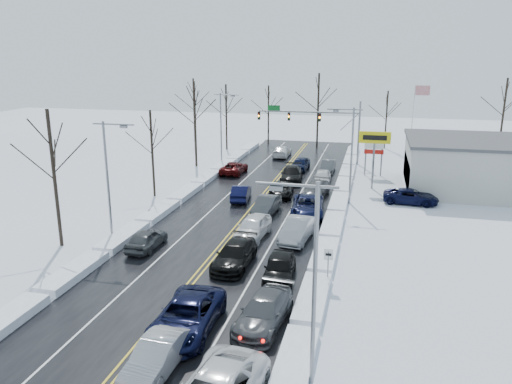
% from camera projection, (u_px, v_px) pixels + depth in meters
% --- Properties ---
extents(ground, '(160.00, 160.00, 0.00)m').
position_uv_depth(ground, '(234.00, 231.00, 39.81)').
color(ground, silver).
rests_on(ground, ground).
extents(road_surface, '(14.00, 84.00, 0.01)m').
position_uv_depth(road_surface, '(241.00, 223.00, 41.68)').
color(road_surface, black).
rests_on(road_surface, ground).
extents(snow_bank_left, '(1.59, 72.00, 0.53)m').
position_uv_depth(snow_bank_left, '(156.00, 216.00, 43.39)').
color(snow_bank_left, white).
rests_on(snow_bank_left, ground).
extents(snow_bank_right, '(1.59, 72.00, 0.53)m').
position_uv_depth(snow_bank_right, '(332.00, 230.00, 39.98)').
color(snow_bank_right, white).
rests_on(snow_bank_right, ground).
extents(traffic_signal_mast, '(13.28, 0.39, 8.00)m').
position_uv_depth(traffic_signal_mast, '(319.00, 120.00, 63.83)').
color(traffic_signal_mast, slate).
rests_on(traffic_signal_mast, ground).
extents(tires_plus_sign, '(3.20, 0.34, 6.00)m').
position_uv_depth(tires_plus_sign, '(375.00, 141.00, 51.12)').
color(tires_plus_sign, slate).
rests_on(tires_plus_sign, ground).
extents(used_vehicles_sign, '(2.20, 0.22, 4.65)m').
position_uv_depth(used_vehicles_sign, '(374.00, 147.00, 57.20)').
color(used_vehicles_sign, slate).
rests_on(used_vehicles_sign, ground).
extents(speed_limit_sign, '(0.55, 0.09, 2.35)m').
position_uv_depth(speed_limit_sign, '(328.00, 260.00, 30.04)').
color(speed_limit_sign, slate).
rests_on(speed_limit_sign, ground).
extents(flagpole, '(1.87, 1.20, 10.00)m').
position_uv_depth(flagpole, '(414.00, 118.00, 62.96)').
color(flagpole, silver).
rests_on(flagpole, ground).
extents(dealership_building, '(20.40, 12.40, 5.30)m').
position_uv_depth(dealership_building, '(509.00, 166.00, 50.60)').
color(dealership_building, '#A9A9A4').
rests_on(dealership_building, ground).
extents(streetlight_se, '(3.20, 0.25, 9.00)m').
position_uv_depth(streetlight_se, '(310.00, 272.00, 19.66)').
color(streetlight_se, slate).
rests_on(streetlight_se, ground).
extents(streetlight_ne, '(3.20, 0.25, 9.00)m').
position_uv_depth(streetlight_ne, '(350.00, 148.00, 45.91)').
color(streetlight_ne, slate).
rests_on(streetlight_ne, ground).
extents(streetlight_sw, '(3.20, 0.25, 9.00)m').
position_uv_depth(streetlight_sw, '(109.00, 172.00, 36.51)').
color(streetlight_sw, slate).
rests_on(streetlight_sw, ground).
extents(streetlight_nw, '(3.20, 0.25, 9.00)m').
position_uv_depth(streetlight_nw, '(222.00, 123.00, 62.76)').
color(streetlight_nw, slate).
rests_on(streetlight_nw, ground).
extents(tree_left_b, '(4.00, 4.00, 10.00)m').
position_uv_depth(tree_left_b, '(52.00, 152.00, 34.91)').
color(tree_left_b, '#2D231C').
rests_on(tree_left_b, ground).
extents(tree_left_c, '(3.40, 3.40, 8.50)m').
position_uv_depth(tree_left_c, '(151.00, 137.00, 48.09)').
color(tree_left_c, '#2D231C').
rests_on(tree_left_c, ground).
extents(tree_left_d, '(4.20, 4.20, 10.50)m').
position_uv_depth(tree_left_d, '(195.00, 108.00, 61.00)').
color(tree_left_d, '#2D231C').
rests_on(tree_left_d, ground).
extents(tree_left_e, '(3.80, 3.80, 9.50)m').
position_uv_depth(tree_left_e, '(226.00, 104.00, 72.35)').
color(tree_left_e, '#2D231C').
rests_on(tree_left_e, ground).
extents(tree_far_a, '(4.00, 4.00, 10.00)m').
position_uv_depth(tree_far_a, '(194.00, 98.00, 79.50)').
color(tree_far_a, '#2D231C').
rests_on(tree_far_a, ground).
extents(tree_far_b, '(3.60, 3.60, 9.00)m').
position_uv_depth(tree_far_b, '(268.00, 103.00, 77.93)').
color(tree_far_b, '#2D231C').
rests_on(tree_far_b, ground).
extents(tree_far_c, '(4.40, 4.40, 11.00)m').
position_uv_depth(tree_far_c, '(318.00, 96.00, 73.89)').
color(tree_far_c, '#2D231C').
rests_on(tree_far_c, ground).
extents(tree_far_d, '(3.40, 3.40, 8.50)m').
position_uv_depth(tree_far_d, '(387.00, 108.00, 73.51)').
color(tree_far_d, '#2D231C').
rests_on(tree_far_d, ground).
extents(tree_far_e, '(4.20, 4.20, 10.50)m').
position_uv_depth(tree_far_e, '(505.00, 101.00, 70.02)').
color(tree_far_e, '#2D231C').
rests_on(tree_far_e, ground).
extents(queued_car_1, '(1.81, 4.67, 1.52)m').
position_uv_depth(queued_car_1, '(158.00, 371.00, 22.13)').
color(queued_car_1, '#95979C').
rests_on(queued_car_1, ground).
extents(queued_car_2, '(2.93, 6.12, 1.68)m').
position_uv_depth(queued_car_2, '(187.00, 331.00, 25.38)').
color(queued_car_2, black).
rests_on(queued_car_2, ground).
extents(queued_car_3, '(2.24, 5.37, 1.55)m').
position_uv_depth(queued_car_3, '(235.00, 266.00, 33.24)').
color(queued_car_3, black).
rests_on(queued_car_3, ground).
extents(queued_car_4, '(2.36, 5.07, 1.68)m').
position_uv_depth(queued_car_4, '(253.00, 237.00, 38.39)').
color(queued_car_4, white).
rests_on(queued_car_4, ground).
extents(queued_car_5, '(1.99, 4.77, 1.53)m').
position_uv_depth(queued_car_5, '(266.00, 214.00, 44.11)').
color(queued_car_5, '#383A3D').
rests_on(queued_car_5, ground).
extents(queued_car_6, '(2.62, 4.95, 1.32)m').
position_uv_depth(queued_car_6, '(281.00, 196.00, 49.71)').
color(queued_car_6, black).
rests_on(queued_car_6, ground).
extents(queued_car_7, '(2.91, 5.92, 1.65)m').
position_uv_depth(queued_car_7, '(291.00, 182.00, 55.29)').
color(queued_car_7, black).
rests_on(queued_car_7, ground).
extents(queued_car_8, '(2.11, 4.63, 1.54)m').
position_uv_depth(queued_car_8, '(300.00, 170.00, 60.84)').
color(queued_car_8, black).
rests_on(queued_car_8, ground).
extents(queued_car_11, '(2.70, 5.52, 1.55)m').
position_uv_depth(queued_car_11, '(264.00, 325.00, 25.94)').
color(queued_car_11, '#444649').
rests_on(queued_car_11, ground).
extents(queued_car_12, '(2.18, 4.70, 1.56)m').
position_uv_depth(queued_car_12, '(279.00, 279.00, 31.29)').
color(queued_car_12, black).
rests_on(queued_car_12, ground).
extents(queued_car_13, '(2.31, 5.24, 1.67)m').
position_uv_depth(queued_car_13, '(297.00, 240.00, 37.84)').
color(queued_car_13, gray).
rests_on(queued_car_13, ground).
extents(queued_car_14, '(3.27, 6.16, 1.65)m').
position_uv_depth(queued_car_14, '(307.00, 215.00, 43.80)').
color(queued_car_14, black).
rests_on(queued_car_14, ground).
extents(queued_car_15, '(2.66, 5.22, 1.45)m').
position_uv_depth(queued_car_15, '(316.00, 196.00, 49.64)').
color(queued_car_15, '#404245').
rests_on(queued_car_15, ground).
extents(queued_car_16, '(2.00, 4.50, 1.50)m').
position_uv_depth(queued_car_16, '(322.00, 184.00, 54.39)').
color(queued_car_16, silver).
rests_on(queued_car_16, ground).
extents(queued_car_17, '(1.53, 4.28, 1.41)m').
position_uv_depth(queued_car_17, '(328.00, 172.00, 59.87)').
color(queued_car_17, '#46494C').
rests_on(queued_car_17, ground).
extents(oncoming_car_0, '(2.15, 4.64, 1.47)m').
position_uv_depth(oncoming_car_0, '(241.00, 200.00, 48.28)').
color(oncoming_car_0, black).
rests_on(oncoming_car_0, ground).
extents(oncoming_car_1, '(2.53, 5.17, 1.41)m').
position_uv_depth(oncoming_car_1, '(234.00, 174.00, 58.99)').
color(oncoming_car_1, '#4C0A0A').
rests_on(oncoming_car_1, ground).
extents(oncoming_car_2, '(2.11, 5.17, 1.50)m').
position_uv_depth(oncoming_car_2, '(282.00, 157.00, 68.74)').
color(oncoming_car_2, silver).
rests_on(oncoming_car_2, ground).
extents(oncoming_car_3, '(1.79, 4.35, 1.48)m').
position_uv_depth(oncoming_car_3, '(147.00, 248.00, 36.19)').
color(oncoming_car_3, '#3D3F42').
rests_on(oncoming_car_3, ground).
extents(parked_car_0, '(5.25, 2.77, 1.41)m').
position_uv_depth(parked_car_0, '(410.00, 204.00, 47.09)').
color(parked_car_0, black).
rests_on(parked_car_0, ground).
extents(parked_car_1, '(2.24, 4.76, 1.34)m').
position_uv_depth(parked_car_1, '(440.00, 196.00, 49.74)').
color(parked_car_1, '#4E0A0F').
rests_on(parked_car_1, ground).
extents(parked_car_2, '(1.89, 4.31, 1.44)m').
position_uv_depth(parked_car_2, '(414.00, 180.00, 56.05)').
color(parked_car_2, black).
rests_on(parked_car_2, ground).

